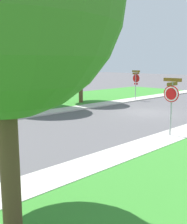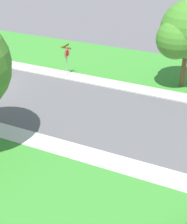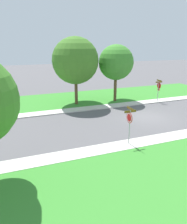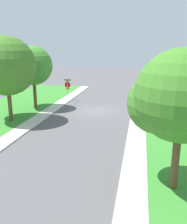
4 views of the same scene
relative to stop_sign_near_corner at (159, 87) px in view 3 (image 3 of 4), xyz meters
name	(u,v)px [view 3 (image 3 of 4)]	position (x,y,z in m)	size (l,w,h in m)	color
ground_plane	(148,117)	(-4.33, 4.38, -1.88)	(120.00, 120.00, 0.00)	#565456
sidewalk_east	(17,116)	(0.37, 16.38, -1.83)	(1.40, 56.00, 0.10)	beige
lawn_east	(16,104)	(5.07, 16.38, -1.84)	(8.00, 56.00, 0.08)	#38842D
sidewalk_west	(24,164)	(-9.03, 16.38, -1.83)	(1.40, 56.00, 0.10)	beige
lawn_west	(31,223)	(-13.73, 16.38, -1.84)	(8.00, 56.00, 0.08)	#38842D
stop_sign_near_corner	(159,87)	(0.00, 0.00, 0.00)	(0.92, 0.92, 2.77)	#9E9EA3
stop_sign_far_corner	(130,120)	(-8.94, 9.20, 0.01)	(0.92, 0.92, 2.77)	#9E9EA3
tree_sidewalk_far	(76,62)	(2.83, 9.45, 3.04)	(5.62, 5.22, 7.70)	brown
tree_sidewalk_mid	(116,63)	(2.56, 4.53, 2.74)	(4.48, 4.16, 6.85)	brown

